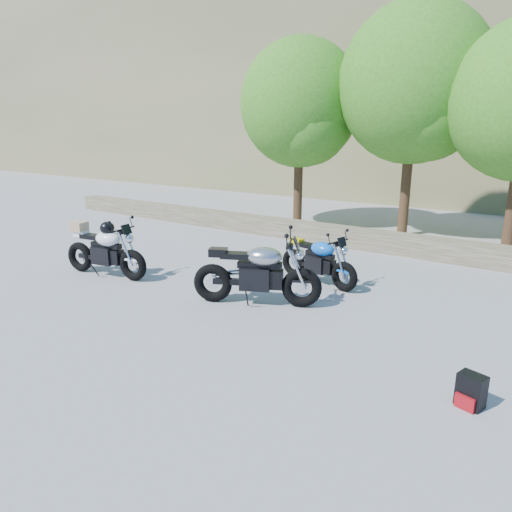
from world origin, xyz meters
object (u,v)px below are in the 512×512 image
at_px(silver_bike, 257,274).
at_px(backpack, 471,391).
at_px(white_bike, 104,249).
at_px(blue_bike, 318,261).

height_order(silver_bike, backpack, silver_bike).
height_order(silver_bike, white_bike, white_bike).
distance_m(blue_bike, backpack, 4.41).
relative_size(blue_bike, backpack, 4.96).
xyz_separation_m(blue_bike, backpack, (3.36, -2.85, -0.28)).
distance_m(white_bike, backpack, 7.30).
distance_m(silver_bike, blue_bike, 1.67).
xyz_separation_m(white_bike, blue_bike, (3.89, 2.11, -0.11)).
bearing_deg(blue_bike, backpack, -27.79).
distance_m(silver_bike, white_bike, 3.59).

